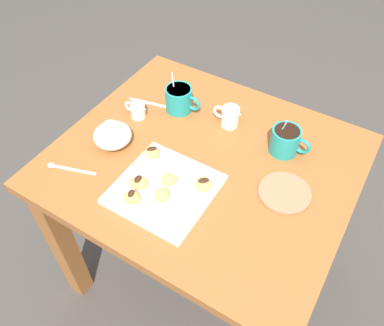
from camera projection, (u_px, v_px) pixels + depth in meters
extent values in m
plane|color=#423D38|center=(200.00, 268.00, 1.81)|extent=(8.00, 8.00, 0.00)
cube|color=#935628|center=(204.00, 162.00, 1.27)|extent=(0.93, 0.81, 0.04)
cube|color=#935628|center=(63.00, 245.00, 1.49)|extent=(0.07, 0.07, 0.71)
cube|color=#935628|center=(166.00, 136.00, 1.89)|extent=(0.07, 0.07, 0.71)
cube|color=#935628|center=(331.00, 208.00, 1.60)|extent=(0.07, 0.07, 0.71)
cube|color=white|center=(165.00, 189.00, 1.16)|extent=(0.28, 0.28, 0.02)
cylinder|color=teal|center=(179.00, 99.00, 1.39)|extent=(0.10, 0.10, 0.09)
torus|color=teal|center=(193.00, 104.00, 1.36)|extent=(0.06, 0.01, 0.06)
cylinder|color=black|center=(179.00, 90.00, 1.36)|extent=(0.08, 0.08, 0.01)
cylinder|color=silver|center=(174.00, 89.00, 1.37)|extent=(0.04, 0.03, 0.11)
cylinder|color=teal|center=(285.00, 141.00, 1.25)|extent=(0.09, 0.09, 0.09)
torus|color=teal|center=(302.00, 146.00, 1.23)|extent=(0.06, 0.01, 0.06)
cylinder|color=black|center=(287.00, 132.00, 1.22)|extent=(0.08, 0.08, 0.01)
cylinder|color=silver|center=(281.00, 131.00, 1.23)|extent=(0.04, 0.03, 0.11)
cylinder|color=white|center=(230.00, 117.00, 1.34)|extent=(0.06, 0.06, 0.07)
cone|color=white|center=(238.00, 114.00, 1.31)|extent=(0.02, 0.02, 0.02)
torus|color=white|center=(220.00, 112.00, 1.35)|extent=(0.05, 0.01, 0.05)
cylinder|color=white|center=(231.00, 110.00, 1.31)|extent=(0.05, 0.05, 0.01)
ellipsoid|color=white|center=(113.00, 135.00, 1.28)|extent=(0.12, 0.12, 0.07)
sphere|color=#F4E5B2|center=(111.00, 130.00, 1.26)|extent=(0.07, 0.07, 0.07)
ellipsoid|color=green|center=(114.00, 127.00, 1.24)|extent=(0.03, 0.02, 0.01)
cylinder|color=white|center=(138.00, 110.00, 1.37)|extent=(0.05, 0.05, 0.05)
cone|color=white|center=(143.00, 109.00, 1.35)|extent=(0.02, 0.02, 0.02)
torus|color=white|center=(130.00, 106.00, 1.38)|extent=(0.04, 0.01, 0.04)
cylinder|color=#381E11|center=(137.00, 106.00, 1.36)|extent=(0.04, 0.04, 0.01)
cylinder|color=#E5704C|center=(285.00, 193.00, 1.16)|extent=(0.16, 0.16, 0.01)
cube|color=silver|center=(74.00, 170.00, 1.22)|extent=(0.15, 0.05, 0.00)
ellipsoid|color=silver|center=(51.00, 165.00, 1.23)|extent=(0.03, 0.02, 0.01)
cube|color=silver|center=(148.00, 103.00, 1.44)|extent=(0.15, 0.04, 0.00)
ellipsoid|color=silver|center=(167.00, 107.00, 1.42)|extent=(0.03, 0.02, 0.01)
ellipsoid|color=#DBA351|center=(132.00, 198.00, 1.11)|extent=(0.06, 0.06, 0.04)
ellipsoid|color=#381E11|center=(131.00, 193.00, 1.09)|extent=(0.03, 0.03, 0.00)
ellipsoid|color=#DBA351|center=(139.00, 183.00, 1.15)|extent=(0.07, 0.06, 0.03)
ellipsoid|color=#381E11|center=(138.00, 179.00, 1.13)|extent=(0.03, 0.03, 0.00)
ellipsoid|color=#DBA351|center=(169.00, 179.00, 1.16)|extent=(0.07, 0.07, 0.03)
ellipsoid|color=#DBA351|center=(203.00, 184.00, 1.14)|extent=(0.07, 0.07, 0.03)
ellipsoid|color=#381E11|center=(204.00, 180.00, 1.13)|extent=(0.04, 0.04, 0.00)
ellipsoid|color=#DBA351|center=(162.00, 195.00, 1.12)|extent=(0.06, 0.06, 0.03)
ellipsoid|color=#DBA351|center=(152.00, 152.00, 1.23)|extent=(0.06, 0.06, 0.03)
ellipsoid|color=#381E11|center=(152.00, 149.00, 1.22)|extent=(0.04, 0.04, 0.00)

